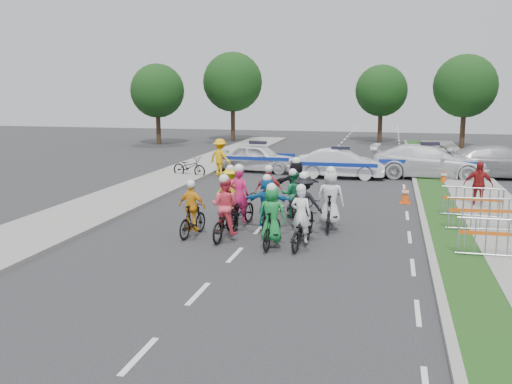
% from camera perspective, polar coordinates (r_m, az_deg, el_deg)
% --- Properties ---
extents(ground, '(90.00, 90.00, 0.00)m').
position_cam_1_polar(ground, '(15.34, -2.12, -6.33)').
color(ground, '#28282B').
rests_on(ground, ground).
extents(curb_right, '(0.20, 60.00, 0.12)m').
position_cam_1_polar(curb_right, '(19.68, 16.41, -2.82)').
color(curb_right, gray).
rests_on(curb_right, ground).
extents(grass_strip, '(1.20, 60.00, 0.11)m').
position_cam_1_polar(grass_strip, '(19.73, 18.44, -2.91)').
color(grass_strip, '#1F4215').
rests_on(grass_strip, ground).
extents(sidewalk_right, '(2.40, 60.00, 0.13)m').
position_cam_1_polar(sidewalk_right, '(19.98, 23.59, -3.06)').
color(sidewalk_right, gray).
rests_on(sidewalk_right, ground).
extents(sidewalk_left, '(3.00, 60.00, 0.13)m').
position_cam_1_polar(sidewalk_left, '(22.25, -14.94, -1.24)').
color(sidewalk_left, gray).
rests_on(sidewalk_left, ground).
extents(rider_0, '(0.83, 1.85, 1.83)m').
position_cam_1_polar(rider_0, '(15.91, 4.52, -3.49)').
color(rider_0, black).
rests_on(rider_0, ground).
extents(rider_1, '(0.81, 1.79, 1.85)m').
position_cam_1_polar(rider_1, '(15.87, 1.61, -3.07)').
color(rider_1, black).
rests_on(rider_1, ground).
extents(rider_2, '(0.87, 1.98, 1.96)m').
position_cam_1_polar(rider_2, '(16.77, -3.10, -2.33)').
color(rider_2, black).
rests_on(rider_2, ground).
extents(rider_3, '(0.92, 1.70, 1.74)m').
position_cam_1_polar(rider_3, '(17.17, -6.38, -2.26)').
color(rider_3, black).
rests_on(rider_3, ground).
extents(rider_4, '(1.16, 2.01, 1.98)m').
position_cam_1_polar(rider_4, '(17.15, 4.83, -1.93)').
color(rider_4, black).
rests_on(rider_4, ground).
extents(rider_5, '(1.45, 1.74, 1.81)m').
position_cam_1_polar(rider_5, '(17.67, 1.15, -1.53)').
color(rider_5, black).
rests_on(rider_5, ground).
extents(rider_6, '(1.04, 2.11, 2.06)m').
position_cam_1_polar(rider_6, '(18.24, -1.64, -1.44)').
color(rider_6, black).
rests_on(rider_6, ground).
extents(rider_7, '(0.86, 1.94, 2.03)m').
position_cam_1_polar(rider_7, '(17.98, 7.44, -1.34)').
color(rider_7, black).
rests_on(rider_7, ground).
extents(rider_8, '(0.96, 1.87, 1.82)m').
position_cam_1_polar(rider_8, '(18.90, 3.70, -1.04)').
color(rider_8, black).
rests_on(rider_8, ground).
extents(rider_9, '(0.95, 1.79, 1.86)m').
position_cam_1_polar(rider_9, '(19.45, 1.32, -0.58)').
color(rider_9, black).
rests_on(rider_9, ground).
extents(rider_10, '(1.08, 1.86, 1.83)m').
position_cam_1_polar(rider_10, '(19.73, -2.50, -0.44)').
color(rider_10, black).
rests_on(rider_10, ground).
extents(rider_11, '(1.64, 1.95, 2.01)m').
position_cam_1_polar(rider_11, '(20.35, 4.03, 0.24)').
color(rider_11, black).
rests_on(rider_11, ground).
extents(police_car_0, '(4.46, 2.10, 1.47)m').
position_cam_1_polar(police_car_0, '(30.46, 0.19, 3.44)').
color(police_car_0, white).
rests_on(police_car_0, ground).
extents(police_car_1, '(4.35, 1.61, 1.42)m').
position_cam_1_polar(police_car_1, '(28.57, 8.43, 2.82)').
color(police_car_1, white).
rests_on(police_car_1, ground).
extents(police_car_2, '(5.77, 2.60, 1.64)m').
position_cam_1_polar(police_car_2, '(29.48, 16.91, 2.93)').
color(police_car_2, white).
rests_on(police_car_2, ground).
extents(civilian_sedan, '(5.79, 2.84, 1.62)m').
position_cam_1_polar(civilian_sedan, '(30.72, 23.20, 2.80)').
color(civilian_sedan, '#A2A2A7').
rests_on(civilian_sedan, ground).
extents(spectator_2, '(1.08, 0.57, 1.76)m').
position_cam_1_polar(spectator_2, '(22.53, 21.34, 0.65)').
color(spectator_2, maroon).
rests_on(spectator_2, ground).
extents(marshal_hiviz, '(1.38, 1.08, 1.88)m').
position_cam_1_polar(marshal_hiviz, '(29.08, -3.61, 3.49)').
color(marshal_hiviz, '#FFB50D').
rests_on(marshal_hiviz, ground).
extents(barrier_0, '(2.00, 0.50, 1.12)m').
position_cam_1_polar(barrier_0, '(15.96, 22.95, -4.42)').
color(barrier_0, '#A5A8AD').
rests_on(barrier_0, ground).
extents(barrier_1, '(2.03, 0.66, 1.12)m').
position_cam_1_polar(barrier_1, '(18.73, 21.54, -2.22)').
color(barrier_1, '#A5A8AD').
rests_on(barrier_1, ground).
extents(barrier_2, '(2.04, 0.73, 1.12)m').
position_cam_1_polar(barrier_2, '(20.58, 20.81, -1.09)').
color(barrier_2, '#A5A8AD').
rests_on(barrier_2, ground).
extents(cone_0, '(0.40, 0.40, 0.70)m').
position_cam_1_polar(cone_0, '(22.80, 14.70, -0.25)').
color(cone_0, '#F24C0C').
rests_on(cone_0, ground).
extents(cone_1, '(0.40, 0.40, 0.70)m').
position_cam_1_polar(cone_1, '(27.86, 18.24, 1.45)').
color(cone_1, '#F24C0C').
rests_on(cone_1, ground).
extents(parked_bike, '(2.00, 1.10, 0.99)m').
position_cam_1_polar(parked_bike, '(28.86, -6.69, 2.51)').
color(parked_bike, black).
rests_on(parked_bike, ground).
extents(tree_0, '(4.20, 4.20, 6.30)m').
position_cam_1_polar(tree_0, '(45.82, -9.84, 9.93)').
color(tree_0, '#382619').
rests_on(tree_0, ground).
extents(tree_1, '(4.55, 4.55, 6.82)m').
position_cam_1_polar(tree_1, '(44.45, 20.21, 9.90)').
color(tree_1, '#382619').
rests_on(tree_1, ground).
extents(tree_3, '(4.90, 4.90, 7.35)m').
position_cam_1_polar(tree_3, '(47.94, -2.35, 10.93)').
color(tree_3, '#382619').
rests_on(tree_3, ground).
extents(tree_4, '(4.20, 4.20, 6.30)m').
position_cam_1_polar(tree_4, '(48.17, 12.42, 9.86)').
color(tree_4, '#382619').
rests_on(tree_4, ground).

